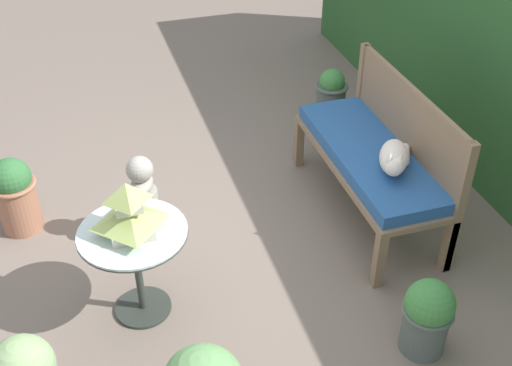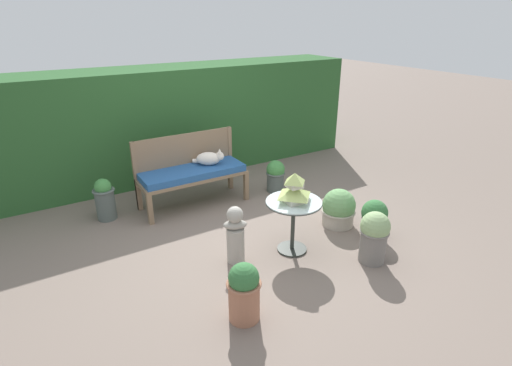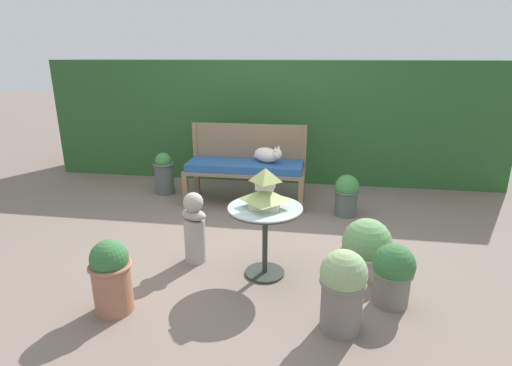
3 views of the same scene
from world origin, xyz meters
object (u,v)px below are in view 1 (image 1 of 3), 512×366
potted_plant_bench_right (427,316)px  potted_plant_bench_left (15,194)px  patio_table (135,250)px  garden_bench (369,159)px  cat (394,158)px  garden_bust (144,200)px  potted_plant_path_edge (331,99)px  pagoda_birdhouse (129,212)px

potted_plant_bench_right → potted_plant_bench_left: potted_plant_bench_left is taller
potted_plant_bench_left → patio_table: bearing=33.6°
garden_bench → cat: bearing=5.2°
potted_plant_bench_right → garden_bench: bearing=170.1°
cat → garden_bust: cat is taller
garden_bench → potted_plant_path_edge: size_ratio=2.62×
pagoda_birdhouse → potted_plant_bench_right: bearing=62.6°
garden_bench → potted_plant_bench_left: potted_plant_bench_left is taller
pagoda_birdhouse → cat: bearing=96.7°
garden_bust → potted_plant_bench_left: garden_bust is taller
patio_table → potted_plant_bench_right: bearing=62.6°
garden_bench → potted_plant_bench_left: 2.36m
cat → potted_plant_path_edge: (-1.39, 0.18, -0.34)m
garden_bust → potted_plant_path_edge: size_ratio=1.17×
cat → garden_bust: size_ratio=0.60×
cat → potted_plant_bench_right: (0.93, -0.23, -0.37)m
garden_bust → potted_plant_path_edge: bearing=142.2°
cat → patio_table: 1.68m
potted_plant_bench_left → potted_plant_path_edge: 2.57m
pagoda_birdhouse → garden_bust: pagoda_birdhouse is taller
garden_bench → pagoda_birdhouse: bearing=-74.3°
patio_table → garden_bust: bearing=168.0°
pagoda_birdhouse → garden_bust: (-0.64, 0.14, -0.42)m
patio_table → garden_bench: bearing=105.7°
garden_bench → potted_plant_path_edge: (-1.12, 0.20, -0.17)m
garden_bench → patio_table: bearing=-74.3°
cat → garden_bust: (-0.44, -1.52, -0.30)m
pagoda_birdhouse → potted_plant_path_edge: pagoda_birdhouse is taller
cat → patio_table: (0.20, -1.66, -0.15)m
pagoda_birdhouse → potted_plant_bench_right: pagoda_birdhouse is taller
pagoda_birdhouse → potted_plant_bench_right: 1.68m
pagoda_birdhouse → potted_plant_path_edge: 2.47m
cat → garden_bust: 1.62m
garden_bust → garden_bench: bearing=106.4°
garden_bust → potted_plant_path_edge: 1.95m
potted_plant_bench_left → garden_bust: bearing=65.9°
garden_bench → potted_plant_path_edge: potted_plant_path_edge is taller
patio_table → potted_plant_path_edge: 2.43m
cat → patio_table: size_ratio=0.63×
potted_plant_bench_left → potted_plant_path_edge: same height
cat → pagoda_birdhouse: size_ratio=1.19×
cat → pagoda_birdhouse: bearing=-54.9°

